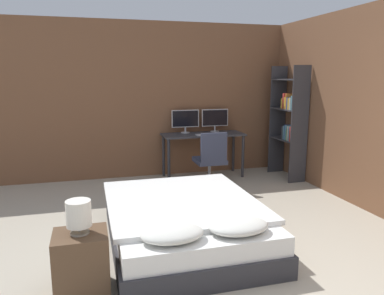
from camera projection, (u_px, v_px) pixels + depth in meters
The scene contains 11 objects.
wall_back at pixel (172, 100), 6.67m from camera, with size 12.00×0.06×2.70m.
bed at pixel (184, 222), 4.03m from camera, with size 1.59×2.08×0.53m.
nightstand at pixel (82, 263), 3.09m from camera, with size 0.44×0.39×0.52m.
bedside_lamp at pixel (79, 214), 3.01m from camera, with size 0.20×0.20×0.28m.
desk at pixel (203, 140), 6.60m from camera, with size 1.44×0.55×0.78m.
monitor_left at pixel (185, 120), 6.63m from camera, with size 0.50×0.16×0.41m.
monitor_right at pixel (215, 119), 6.77m from camera, with size 0.50×0.16×0.41m.
keyboard at pixel (206, 135), 6.42m from camera, with size 0.35×0.13×0.02m.
computer_mouse at pixel (221, 133), 6.48m from camera, with size 0.07×0.05×0.04m.
office_chair at pixel (211, 165), 5.97m from camera, with size 0.52×0.52×0.92m.
bookshelf at pixel (290, 118), 6.43m from camera, with size 0.31×0.77×1.95m.
Camera 1 is at (-1.45, -2.28, 1.79)m, focal length 35.00 mm.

